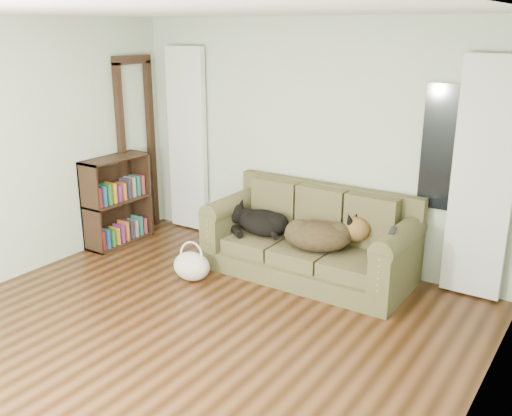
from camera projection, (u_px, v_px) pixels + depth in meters
The scene contains 14 objects.
floor at pixel (160, 352), 4.57m from camera, with size 5.00×5.00×0.00m, color black.
ceiling at pixel (140, 10), 3.78m from camera, with size 5.00×5.00×0.00m, color white.
wall_back at pixel (312, 142), 6.16m from camera, with size 4.50×0.04×2.60m, color #ADB9A7.
wall_right at pixel (466, 265), 2.99m from camera, with size 0.04×5.00×2.60m, color #ADB9A7.
curtain_left at pixel (187, 140), 7.04m from camera, with size 0.55×0.08×2.25m, color white.
curtain_right at pixel (482, 181), 5.19m from camera, with size 0.55×0.08×2.25m, color white.
window_pane at pixel (448, 149), 5.34m from camera, with size 0.50×0.03×1.20m, color black.
door_casing at pixel (137, 149), 7.04m from camera, with size 0.07×0.60×2.10m, color black.
sofa at pixel (308, 235), 5.86m from camera, with size 2.12×0.92×0.87m, color #383421.
dog_black_lab at pixel (260, 222), 6.15m from camera, with size 0.62×0.44×0.26m, color black.
dog_shepherd at pixel (322, 236), 5.72m from camera, with size 0.71×0.50×0.31m, color black.
tv_remote at pixel (393, 230), 5.16m from camera, with size 0.05×0.17×0.02m, color black.
tote_bag at pixel (192, 265), 5.84m from camera, with size 0.40×0.31×0.29m, color silver.
bookshelf at pixel (117, 203), 6.76m from camera, with size 0.32×0.84×1.05m, color black.
Camera 1 is at (2.86, -2.91, 2.49)m, focal length 40.00 mm.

